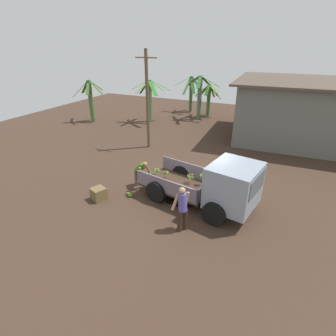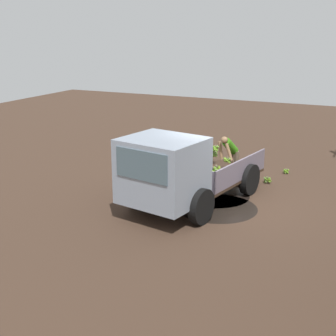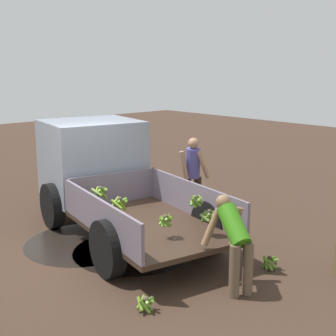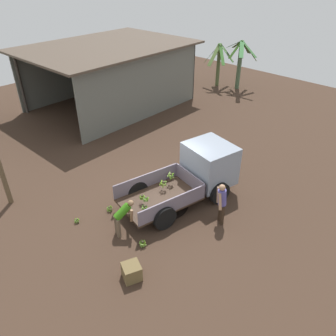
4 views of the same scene
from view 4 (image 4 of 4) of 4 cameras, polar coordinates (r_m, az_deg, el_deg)
The scene contains 13 objects.
ground at distance 13.11m, azimuth -1.20°, elevation -4.56°, with size 36.00×36.00×0.00m, color #3F2D21.
mud_patch_0 at distance 13.32m, azimuth 0.43°, elevation -3.88°, with size 2.08×2.08×0.01m, color black.
mud_patch_1 at distance 12.61m, azimuth -0.98°, elevation -6.28°, with size 2.01×2.01×0.01m, color black.
cargo_truck at distance 12.71m, azimuth 5.75°, elevation -0.32°, with size 4.80×2.70×1.98m.
warehouse_shed at distance 21.33m, azimuth -9.24°, elevation 17.92°, with size 10.06×7.51×3.71m.
banana_palm_5 at distance 25.01m, azimuth 8.80°, elevation 17.62°, with size 2.38×2.06×3.00m.
banana_palm_6 at distance 24.61m, azimuth 12.39°, elevation 17.43°, with size 2.61×2.53×3.33m.
person_foreground_visitor at distance 11.41m, azimuth 9.30°, elevation -5.85°, with size 0.58×0.56×1.62m.
person_worker_loading at distance 11.03m, azimuth -7.93°, elevation -8.24°, with size 0.77×0.63×1.28m.
banana_bunch_on_ground_0 at distance 10.93m, azimuth -4.45°, elevation -12.97°, with size 0.26×0.26×0.22m.
banana_bunch_on_ground_1 at distance 12.41m, azimuth -10.16°, elevation -6.96°, with size 0.23×0.25×0.21m.
banana_bunch_on_ground_2 at distance 12.19m, azimuth -15.62°, elevation -8.80°, with size 0.20×0.21×0.17m.
wooden_crate_0 at distance 10.02m, azimuth -6.35°, elevation -17.50°, with size 0.51×0.51×0.50m, color brown.
Camera 4 is at (-7.25, -7.57, 7.88)m, focal length 35.00 mm.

